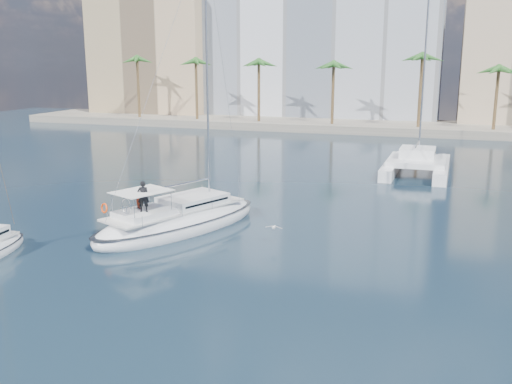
% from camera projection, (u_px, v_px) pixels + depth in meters
% --- Properties ---
extents(ground, '(160.00, 160.00, 0.00)m').
position_uv_depth(ground, '(244.00, 250.00, 32.88)').
color(ground, black).
rests_on(ground, ground).
extents(quay, '(120.00, 14.00, 1.20)m').
position_uv_depth(quay, '(376.00, 126.00, 89.07)').
color(quay, gray).
rests_on(quay, ground).
extents(building_modern, '(42.00, 16.00, 28.00)m').
position_uv_depth(building_modern, '(319.00, 41.00, 100.85)').
color(building_modern, white).
rests_on(building_modern, ground).
extents(building_tan_left, '(22.00, 14.00, 22.00)m').
position_uv_depth(building_tan_left, '(158.00, 59.00, 107.16)').
color(building_tan_left, tan).
rests_on(building_tan_left, ground).
extents(palm_left, '(3.60, 3.60, 12.30)m').
position_uv_depth(palm_left, '(166.00, 63.00, 93.76)').
color(palm_left, brown).
rests_on(palm_left, ground).
extents(palm_centre, '(3.60, 3.60, 12.30)m').
position_uv_depth(palm_centre, '(375.00, 63.00, 83.19)').
color(palm_centre, brown).
rests_on(palm_centre, ground).
extents(main_sloop, '(8.98, 13.59, 19.31)m').
position_uv_depth(main_sloop, '(179.00, 221.00, 36.77)').
color(main_sloop, white).
rests_on(main_sloop, ground).
extents(catamaran, '(6.05, 11.80, 17.11)m').
position_uv_depth(catamaran, '(417.00, 162.00, 54.93)').
color(catamaran, white).
rests_on(catamaran, ground).
extents(seagull, '(1.05, 0.45, 0.19)m').
position_uv_depth(seagull, '(274.00, 227.00, 33.87)').
color(seagull, silver).
rests_on(seagull, ground).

